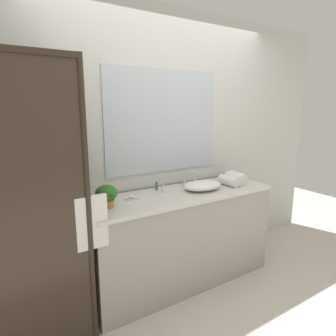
{
  "coord_description": "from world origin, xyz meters",
  "views": [
    {
      "loc": [
        -1.48,
        -2.11,
        1.67
      ],
      "look_at": [
        -0.15,
        0.0,
        1.15
      ],
      "focal_mm": 30.98,
      "sensor_mm": 36.0,
      "label": 1
    }
  ],
  "objects_px": {
    "faucet": "(190,180)",
    "rolled_towel_near_edge": "(238,177)",
    "soap_dish": "(132,198)",
    "rolled_towel_middle": "(235,178)",
    "rolled_towel_far_edge": "(228,181)",
    "sink_basin": "(202,185)",
    "potted_plant": "(107,195)",
    "amenity_bottle_conditioner": "(157,186)",
    "amenity_bottle_shampoo": "(163,188)"
  },
  "relations": [
    {
      "from": "faucet",
      "to": "rolled_towel_near_edge",
      "type": "bearing_deg",
      "value": -13.49
    },
    {
      "from": "soap_dish",
      "to": "rolled_towel_middle",
      "type": "bearing_deg",
      "value": -4.43
    },
    {
      "from": "faucet",
      "to": "rolled_towel_far_edge",
      "type": "height_order",
      "value": "faucet"
    },
    {
      "from": "sink_basin",
      "to": "rolled_towel_near_edge",
      "type": "height_order",
      "value": "rolled_towel_near_edge"
    },
    {
      "from": "potted_plant",
      "to": "rolled_towel_near_edge",
      "type": "height_order",
      "value": "potted_plant"
    },
    {
      "from": "rolled_towel_middle",
      "to": "faucet",
      "type": "bearing_deg",
      "value": 155.66
    },
    {
      "from": "amenity_bottle_conditioner",
      "to": "amenity_bottle_shampoo",
      "type": "bearing_deg",
      "value": -82.14
    },
    {
      "from": "amenity_bottle_conditioner",
      "to": "rolled_towel_middle",
      "type": "relative_size",
      "value": 0.34
    },
    {
      "from": "potted_plant",
      "to": "sink_basin",
      "type": "bearing_deg",
      "value": -0.64
    },
    {
      "from": "rolled_towel_near_edge",
      "to": "rolled_towel_far_edge",
      "type": "distance_m",
      "value": 0.24
    },
    {
      "from": "sink_basin",
      "to": "rolled_towel_middle",
      "type": "bearing_deg",
      "value": 0.22
    },
    {
      "from": "amenity_bottle_shampoo",
      "to": "rolled_towel_middle",
      "type": "bearing_deg",
      "value": -9.12
    },
    {
      "from": "soap_dish",
      "to": "rolled_towel_far_edge",
      "type": "relative_size",
      "value": 0.46
    },
    {
      "from": "amenity_bottle_conditioner",
      "to": "rolled_towel_far_edge",
      "type": "height_order",
      "value": "rolled_towel_far_edge"
    },
    {
      "from": "sink_basin",
      "to": "faucet",
      "type": "distance_m",
      "value": 0.19
    },
    {
      "from": "faucet",
      "to": "amenity_bottle_conditioner",
      "type": "distance_m",
      "value": 0.38
    },
    {
      "from": "rolled_towel_far_edge",
      "to": "potted_plant",
      "type": "bearing_deg",
      "value": 178.48
    },
    {
      "from": "rolled_towel_far_edge",
      "to": "soap_dish",
      "type": "bearing_deg",
      "value": 173.71
    },
    {
      "from": "potted_plant",
      "to": "soap_dish",
      "type": "height_order",
      "value": "potted_plant"
    },
    {
      "from": "potted_plant",
      "to": "amenity_bottle_conditioner",
      "type": "height_order",
      "value": "potted_plant"
    },
    {
      "from": "potted_plant",
      "to": "rolled_towel_far_edge",
      "type": "height_order",
      "value": "potted_plant"
    },
    {
      "from": "amenity_bottle_conditioner",
      "to": "rolled_towel_middle",
      "type": "xyz_separation_m",
      "value": [
        0.8,
        -0.22,
        0.02
      ]
    },
    {
      "from": "faucet",
      "to": "amenity_bottle_conditioner",
      "type": "xyz_separation_m",
      "value": [
        -0.38,
        0.03,
        -0.02
      ]
    },
    {
      "from": "potted_plant",
      "to": "amenity_bottle_conditioner",
      "type": "distance_m",
      "value": 0.62
    },
    {
      "from": "faucet",
      "to": "sink_basin",
      "type": "bearing_deg",
      "value": -90.0
    },
    {
      "from": "amenity_bottle_conditioner",
      "to": "rolled_towel_far_edge",
      "type": "xyz_separation_m",
      "value": [
        0.69,
        -0.25,
        0.01
      ]
    },
    {
      "from": "potted_plant",
      "to": "soap_dish",
      "type": "relative_size",
      "value": 1.81
    },
    {
      "from": "potted_plant",
      "to": "rolled_towel_middle",
      "type": "bearing_deg",
      "value": -0.38
    },
    {
      "from": "sink_basin",
      "to": "amenity_bottle_conditioner",
      "type": "xyz_separation_m",
      "value": [
        -0.38,
        0.23,
        -0.01
      ]
    },
    {
      "from": "amenity_bottle_conditioner",
      "to": "rolled_towel_middle",
      "type": "bearing_deg",
      "value": -15.57
    },
    {
      "from": "rolled_towel_far_edge",
      "to": "faucet",
      "type": "bearing_deg",
      "value": 145.44
    },
    {
      "from": "potted_plant",
      "to": "rolled_towel_near_edge",
      "type": "distance_m",
      "value": 1.49
    },
    {
      "from": "faucet",
      "to": "rolled_towel_far_edge",
      "type": "xyz_separation_m",
      "value": [
        0.31,
        -0.22,
        -0.01
      ]
    },
    {
      "from": "rolled_towel_near_edge",
      "to": "rolled_towel_far_edge",
      "type": "relative_size",
      "value": 1.02
    },
    {
      "from": "soap_dish",
      "to": "amenity_bottle_shampoo",
      "type": "distance_m",
      "value": 0.34
    },
    {
      "from": "rolled_towel_middle",
      "to": "rolled_towel_far_edge",
      "type": "bearing_deg",
      "value": -167.33
    },
    {
      "from": "faucet",
      "to": "soap_dish",
      "type": "bearing_deg",
      "value": -171.48
    },
    {
      "from": "amenity_bottle_shampoo",
      "to": "rolled_towel_middle",
      "type": "distance_m",
      "value": 0.8
    },
    {
      "from": "sink_basin",
      "to": "amenity_bottle_shampoo",
      "type": "height_order",
      "value": "sink_basin"
    },
    {
      "from": "rolled_towel_near_edge",
      "to": "rolled_towel_far_edge",
      "type": "height_order",
      "value": "same"
    },
    {
      "from": "rolled_towel_middle",
      "to": "rolled_towel_far_edge",
      "type": "distance_m",
      "value": 0.11
    },
    {
      "from": "rolled_towel_middle",
      "to": "sink_basin",
      "type": "bearing_deg",
      "value": -179.78
    },
    {
      "from": "rolled_towel_far_edge",
      "to": "amenity_bottle_shampoo",
      "type": "bearing_deg",
      "value": 167.44
    },
    {
      "from": "soap_dish",
      "to": "rolled_towel_near_edge",
      "type": "relative_size",
      "value": 0.45
    },
    {
      "from": "soap_dish",
      "to": "amenity_bottle_conditioner",
      "type": "xyz_separation_m",
      "value": [
        0.32,
        0.14,
        0.02
      ]
    },
    {
      "from": "potted_plant",
      "to": "rolled_towel_far_edge",
      "type": "xyz_separation_m",
      "value": [
        1.27,
        -0.03,
        -0.05
      ]
    },
    {
      "from": "potted_plant",
      "to": "rolled_towel_middle",
      "type": "relative_size",
      "value": 0.76
    },
    {
      "from": "faucet",
      "to": "soap_dish",
      "type": "xyz_separation_m",
      "value": [
        -0.7,
        -0.1,
        -0.04
      ]
    },
    {
      "from": "potted_plant",
      "to": "rolled_towel_far_edge",
      "type": "distance_m",
      "value": 1.27
    },
    {
      "from": "faucet",
      "to": "potted_plant",
      "type": "distance_m",
      "value": 0.97
    }
  ]
}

